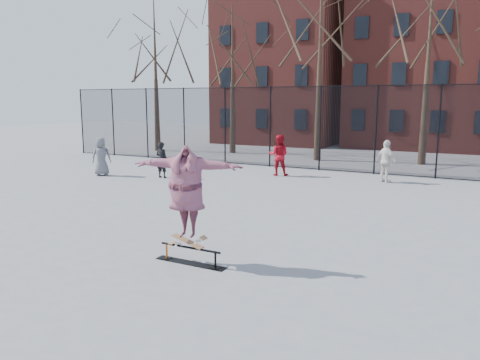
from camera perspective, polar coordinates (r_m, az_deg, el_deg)
The scene contains 11 objects.
ground at distance 10.68m, azimuth -6.13°, elevation -8.46°, with size 100.00×100.00×0.00m, color slate.
skate_rail at distance 9.79m, azimuth -6.07°, elevation -9.30°, with size 1.63×0.25×0.36m.
skateboard at distance 9.74m, azimuth -6.40°, elevation -7.77°, with size 0.78×0.19×0.09m, color olive, non-canonical shape.
skater at distance 9.49m, azimuth -6.51°, elevation -2.10°, with size 2.30×0.63×1.87m, color #38378B.
bystander_grey at distance 21.67m, azimuth -16.55°, elevation 2.76°, with size 0.83×0.54×1.70m, color #5E5F62.
bystander_black at distance 20.44m, azimuth -9.51°, elevation 2.44°, with size 0.57×0.37×1.56m, color black.
bystander_red at distance 20.86m, azimuth 4.75°, elevation 3.04°, with size 0.88×0.69×1.82m, color #AC0F1B.
bystander_white at distance 19.94m, azimuth 17.39°, elevation 2.19°, with size 1.01×0.42×1.73m, color silver.
fence at distance 22.16m, azimuth 13.15°, elevation 6.18°, with size 34.03×0.07×4.00m.
tree_row at distance 26.51m, azimuth 15.58°, elevation 18.12°, with size 33.66×7.46×10.67m.
rowhouses at distance 34.83m, azimuth 20.42°, elevation 13.64°, with size 29.00×7.00×13.00m.
Camera 1 is at (5.77, -8.35, 3.32)m, focal length 35.00 mm.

